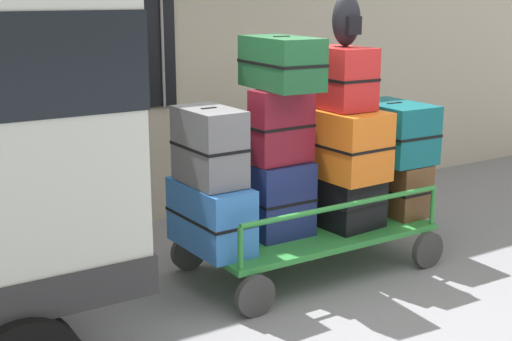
# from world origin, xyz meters

# --- Properties ---
(ground_plane) EXTENTS (40.00, 40.00, 0.00)m
(ground_plane) POSITION_xyz_m (0.00, 0.00, 0.00)
(ground_plane) COLOR gray
(luggage_cart) EXTENTS (2.16, 1.17, 0.38)m
(luggage_cart) POSITION_xyz_m (0.27, 0.53, 0.32)
(luggage_cart) COLOR #2D8438
(luggage_cart) RESTS_ON ground
(cart_railing) EXTENTS (2.06, 1.03, 0.36)m
(cart_railing) POSITION_xyz_m (0.27, 0.53, 0.68)
(cart_railing) COLOR #2D8438
(cart_railing) RESTS_ON luggage_cart
(suitcase_left_bottom) EXTENTS (0.43, 0.83, 0.55)m
(suitcase_left_bottom) POSITION_xyz_m (-0.70, 0.56, 0.65)
(suitcase_left_bottom) COLOR #3372C6
(suitcase_left_bottom) RESTS_ON luggage_cart
(suitcase_left_middle) EXTENTS (0.39, 0.64, 0.61)m
(suitcase_left_middle) POSITION_xyz_m (-0.70, 0.57, 1.23)
(suitcase_left_middle) COLOR slate
(suitcase_left_middle) RESTS_ON suitcase_left_bottom
(suitcase_midleft_bottom) EXTENTS (0.52, 0.40, 0.64)m
(suitcase_midleft_bottom) POSITION_xyz_m (-0.05, 0.52, 0.70)
(suitcase_midleft_bottom) COLOR navy
(suitcase_midleft_bottom) RESTS_ON luggage_cart
(suitcase_midleft_middle) EXTENTS (0.54, 0.28, 0.62)m
(suitcase_midleft_middle) POSITION_xyz_m (-0.05, 0.50, 1.33)
(suitcase_midleft_middle) COLOR maroon
(suitcase_midleft_middle) RESTS_ON suitcase_midleft_bottom
(suitcase_midleft_top) EXTENTS (0.46, 0.80, 0.42)m
(suitcase_midleft_top) POSITION_xyz_m (-0.05, 0.52, 1.85)
(suitcase_midleft_top) COLOR #194C28
(suitcase_midleft_top) RESTS_ON suitcase_midleft_middle
(suitcase_center_bottom) EXTENTS (0.57, 0.84, 0.44)m
(suitcase_center_bottom) POSITION_xyz_m (0.59, 0.56, 0.60)
(suitcase_center_bottom) COLOR black
(suitcase_center_bottom) RESTS_ON luggage_cart
(suitcase_center_middle) EXTENTS (0.54, 0.82, 0.60)m
(suitcase_center_middle) POSITION_xyz_m (0.59, 0.49, 1.12)
(suitcase_center_middle) COLOR orange
(suitcase_center_middle) RESTS_ON suitcase_center_bottom
(suitcase_center_top) EXTENTS (0.41, 0.62, 0.54)m
(suitcase_center_top) POSITION_xyz_m (0.59, 0.55, 1.69)
(suitcase_center_top) COLOR #B21E1E
(suitcase_center_top) RESTS_ON suitcase_center_middle
(suitcase_midright_bottom) EXTENTS (0.38, 0.76, 0.50)m
(suitcase_midright_bottom) POSITION_xyz_m (1.24, 0.53, 0.63)
(suitcase_midright_bottom) COLOR brown
(suitcase_midright_bottom) RESTS_ON luggage_cart
(suitcase_midright_middle) EXTENTS (0.52, 0.78, 0.54)m
(suitcase_midright_middle) POSITION_xyz_m (1.24, 0.54, 1.14)
(suitcase_midright_middle) COLOR #0F5960
(suitcase_midright_middle) RESTS_ON suitcase_midright_bottom
(backpack) EXTENTS (0.27, 0.22, 0.44)m
(backpack) POSITION_xyz_m (0.62, 0.52, 2.18)
(backpack) COLOR black
(backpack) RESTS_ON suitcase_center_top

